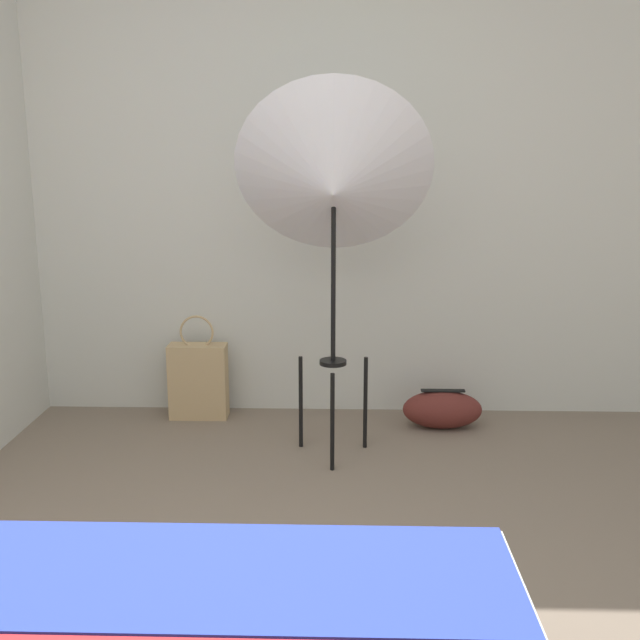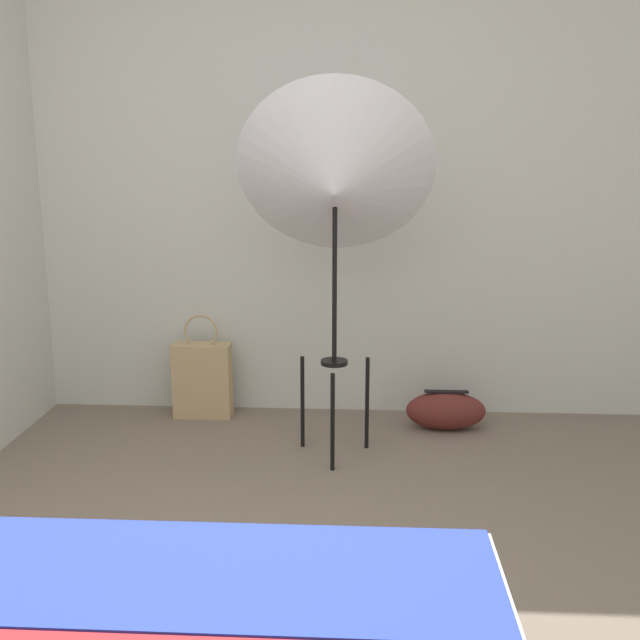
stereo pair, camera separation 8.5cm
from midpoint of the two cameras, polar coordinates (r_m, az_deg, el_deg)
name	(u,v)px [view 2 (the right image)]	position (r m, az deg, el deg)	size (l,w,h in m)	color
wall_back	(266,175)	(4.07, -3.56, 10.96)	(8.00, 0.05, 2.60)	beige
photo_umbrella	(335,183)	(3.37, 1.88, 10.41)	(0.91, 0.65, 1.74)	black
tote_bag	(203,379)	(4.13, -8.36, -4.48)	(0.31, 0.13, 0.57)	tan
duffel_bag	(446,411)	(4.00, 10.16, -6.81)	(0.41, 0.20, 0.21)	#5B231E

